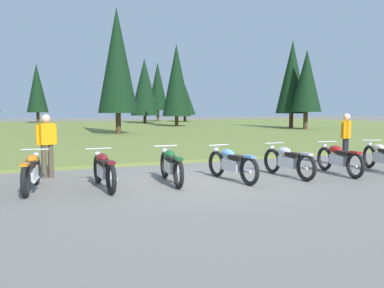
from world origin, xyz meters
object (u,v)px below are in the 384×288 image
at_px(motorcycle_cream, 382,156).
at_px(rider_near_row_end, 346,136).
at_px(motorcycle_silver, 288,161).
at_px(motorcycle_sky_blue, 232,164).
at_px(motorcycle_maroon, 104,169).
at_px(motorcycle_orange, 31,171).
at_px(motorcycle_red, 339,159).
at_px(rider_in_hivis_vest, 47,142).
at_px(motorcycle_british_green, 171,165).

xyz_separation_m(motorcycle_cream, rider_near_row_end, (-0.13, 1.29, 0.51)).
bearing_deg(motorcycle_cream, motorcycle_silver, 174.71).
bearing_deg(motorcycle_sky_blue, motorcycle_maroon, 175.29).
distance_m(motorcycle_orange, motorcycle_sky_blue, 4.72).
bearing_deg(motorcycle_red, rider_near_row_end, 40.96).
distance_m(motorcycle_silver, rider_in_hivis_vest, 6.40).
relative_size(motorcycle_maroon, rider_in_hivis_vest, 1.26).
bearing_deg(motorcycle_orange, motorcycle_cream, -5.92).
xyz_separation_m(motorcycle_orange, motorcycle_maroon, (1.53, -0.37, 0.00)).
relative_size(rider_in_hivis_vest, rider_near_row_end, 1.00).
relative_size(motorcycle_british_green, motorcycle_cream, 1.04).
distance_m(motorcycle_sky_blue, rider_in_hivis_vest, 4.86).
xyz_separation_m(motorcycle_cream, rider_in_hivis_vest, (-9.02, 2.55, 0.51)).
height_order(motorcycle_orange, motorcycle_maroon, same).
xyz_separation_m(motorcycle_sky_blue, rider_in_hivis_vest, (-4.30, 2.20, 0.51)).
distance_m(motorcycle_maroon, motorcycle_silver, 4.82).
distance_m(motorcycle_maroon, rider_in_hivis_vest, 2.31).
bearing_deg(motorcycle_sky_blue, motorcycle_silver, -2.12).
distance_m(motorcycle_sky_blue, motorcycle_silver, 1.66).
bearing_deg(motorcycle_silver, rider_in_hivis_vest, 159.22).
relative_size(motorcycle_sky_blue, rider_near_row_end, 1.25).
relative_size(motorcycle_sky_blue, motorcycle_red, 1.00).
bearing_deg(motorcycle_maroon, motorcycle_british_green, 1.25).
distance_m(motorcycle_maroon, motorcycle_sky_blue, 3.16).
bearing_deg(rider_in_hivis_vest, motorcycle_orange, -103.46).
distance_m(motorcycle_sky_blue, motorcycle_cream, 4.73).
xyz_separation_m(motorcycle_sky_blue, rider_near_row_end, (4.59, 0.94, 0.51)).
xyz_separation_m(motorcycle_orange, motorcycle_red, (7.90, -0.88, 0.00)).
distance_m(motorcycle_british_green, motorcycle_sky_blue, 1.54).
height_order(motorcycle_maroon, rider_in_hivis_vest, rider_in_hivis_vest).
height_order(motorcycle_sky_blue, motorcycle_red, same).
bearing_deg(motorcycle_sky_blue, motorcycle_orange, 172.34).
bearing_deg(motorcycle_orange, rider_in_hivis_vest, 76.54).
height_order(motorcycle_red, rider_near_row_end, rider_near_row_end).
bearing_deg(motorcycle_maroon, motorcycle_orange, 166.39).
xyz_separation_m(motorcycle_orange, rider_in_hivis_vest, (0.38, 1.57, 0.51)).
bearing_deg(motorcycle_british_green, motorcycle_silver, -6.40).
relative_size(motorcycle_maroon, motorcycle_british_green, 1.00).
xyz_separation_m(motorcycle_orange, motorcycle_british_green, (3.16, -0.33, 0.00)).
bearing_deg(rider_near_row_end, motorcycle_orange, -178.07).
bearing_deg(motorcycle_cream, motorcycle_red, 176.37).
bearing_deg(motorcycle_silver, motorcycle_british_green, 173.60).
distance_m(motorcycle_orange, rider_in_hivis_vest, 1.69).
bearing_deg(rider_near_row_end, motorcycle_british_green, -173.96).
height_order(motorcycle_cream, rider_in_hivis_vest, rider_in_hivis_vest).
bearing_deg(rider_in_hivis_vest, motorcycle_cream, -15.76).
bearing_deg(motorcycle_british_green, motorcycle_red, -6.56).
bearing_deg(motorcycle_orange, motorcycle_silver, -6.22).
xyz_separation_m(motorcycle_maroon, motorcycle_sky_blue, (3.15, -0.26, 0.00)).
xyz_separation_m(motorcycle_maroon, motorcycle_cream, (7.87, -0.60, 0.00)).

